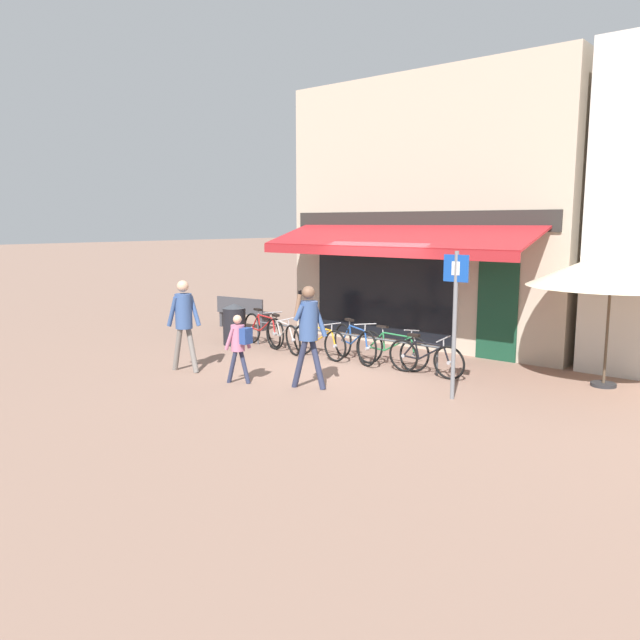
{
  "coord_description": "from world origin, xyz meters",
  "views": [
    {
      "loc": [
        7.62,
        -10.06,
        2.91
      ],
      "look_at": [
        -0.0,
        -0.9,
        1.05
      ],
      "focal_mm": 35.0,
      "sensor_mm": 36.0,
      "label": 1
    }
  ],
  "objects_px": {
    "bicycle_green": "(391,349)",
    "park_bench": "(243,312)",
    "bicycle_black": "(425,358)",
    "pedestrian_adult": "(308,325)",
    "bicycle_silver": "(283,335)",
    "pedestrian_child": "(239,341)",
    "pedestrian_second_adult": "(184,315)",
    "bicycle_blue": "(354,343)",
    "bicycle_orange": "(319,341)",
    "litter_bin": "(234,324)",
    "parking_sign": "(455,310)",
    "cafe_parasol": "(612,268)",
    "bicycle_red": "(263,330)"
  },
  "relations": [
    {
      "from": "bicycle_green",
      "to": "pedestrian_adult",
      "type": "bearing_deg",
      "value": -92.89
    },
    {
      "from": "bicycle_black",
      "to": "pedestrian_child",
      "type": "xyz_separation_m",
      "value": [
        -2.32,
        -2.67,
        0.44
      ]
    },
    {
      "from": "bicycle_blue",
      "to": "pedestrian_child",
      "type": "relative_size",
      "value": 1.29
    },
    {
      "from": "bicycle_orange",
      "to": "pedestrian_second_adult",
      "type": "height_order",
      "value": "pedestrian_second_adult"
    },
    {
      "from": "parking_sign",
      "to": "cafe_parasol",
      "type": "relative_size",
      "value": 0.86
    },
    {
      "from": "bicycle_blue",
      "to": "parking_sign",
      "type": "xyz_separation_m",
      "value": [
        2.96,
        -1.25,
        1.11
      ]
    },
    {
      "from": "bicycle_black",
      "to": "pedestrian_second_adult",
      "type": "bearing_deg",
      "value": -145.28
    },
    {
      "from": "bicycle_red",
      "to": "bicycle_orange",
      "type": "relative_size",
      "value": 1.01
    },
    {
      "from": "bicycle_silver",
      "to": "bicycle_orange",
      "type": "xyz_separation_m",
      "value": [
        1.05,
        0.02,
        -0.01
      ]
    },
    {
      "from": "bicycle_green",
      "to": "bicycle_blue",
      "type": "bearing_deg",
      "value": -174.34
    },
    {
      "from": "bicycle_green",
      "to": "pedestrian_second_adult",
      "type": "distance_m",
      "value": 4.2
    },
    {
      "from": "pedestrian_adult",
      "to": "cafe_parasol",
      "type": "height_order",
      "value": "cafe_parasol"
    },
    {
      "from": "bicycle_silver",
      "to": "bicycle_black",
      "type": "height_order",
      "value": "bicycle_silver"
    },
    {
      "from": "bicycle_blue",
      "to": "bicycle_black",
      "type": "distance_m",
      "value": 1.81
    },
    {
      "from": "bicycle_green",
      "to": "park_bench",
      "type": "bearing_deg",
      "value": 169.43
    },
    {
      "from": "bicycle_red",
      "to": "pedestrian_adult",
      "type": "relative_size",
      "value": 0.94
    },
    {
      "from": "bicycle_black",
      "to": "pedestrian_adult",
      "type": "bearing_deg",
      "value": -118.49
    },
    {
      "from": "bicycle_black",
      "to": "park_bench",
      "type": "relative_size",
      "value": 1.0
    },
    {
      "from": "bicycle_red",
      "to": "bicycle_green",
      "type": "relative_size",
      "value": 0.95
    },
    {
      "from": "bicycle_silver",
      "to": "pedestrian_second_adult",
      "type": "distance_m",
      "value": 2.75
    },
    {
      "from": "cafe_parasol",
      "to": "park_bench",
      "type": "xyz_separation_m",
      "value": [
        -9.58,
        0.16,
        -1.66
      ]
    },
    {
      "from": "pedestrian_child",
      "to": "parking_sign",
      "type": "xyz_separation_m",
      "value": [
        3.48,
        1.57,
        0.71
      ]
    },
    {
      "from": "bicycle_silver",
      "to": "pedestrian_child",
      "type": "xyz_separation_m",
      "value": [
        1.35,
        -2.59,
        0.42
      ]
    },
    {
      "from": "bicycle_green",
      "to": "cafe_parasol",
      "type": "relative_size",
      "value": 0.63
    },
    {
      "from": "bicycle_blue",
      "to": "pedestrian_child",
      "type": "xyz_separation_m",
      "value": [
        -0.52,
        -2.81,
        0.4
      ]
    },
    {
      "from": "park_bench",
      "to": "bicycle_silver",
      "type": "bearing_deg",
      "value": -35.12
    },
    {
      "from": "park_bench",
      "to": "bicycle_red",
      "type": "bearing_deg",
      "value": -39.92
    },
    {
      "from": "bicycle_green",
      "to": "parking_sign",
      "type": "relative_size",
      "value": 0.74
    },
    {
      "from": "bicycle_orange",
      "to": "pedestrian_adult",
      "type": "bearing_deg",
      "value": -45.63
    },
    {
      "from": "bicycle_orange",
      "to": "park_bench",
      "type": "bearing_deg",
      "value": 167.15
    },
    {
      "from": "bicycle_orange",
      "to": "litter_bin",
      "type": "xyz_separation_m",
      "value": [
        -2.52,
        -0.15,
        0.13
      ]
    },
    {
      "from": "pedestrian_second_adult",
      "to": "bicycle_orange",
      "type": "bearing_deg",
      "value": -107.45
    },
    {
      "from": "pedestrian_adult",
      "to": "bicycle_red",
      "type": "bearing_deg",
      "value": -35.58
    },
    {
      "from": "bicycle_green",
      "to": "bicycle_red",
      "type": "bearing_deg",
      "value": -175.98
    },
    {
      "from": "bicycle_orange",
      "to": "bicycle_green",
      "type": "relative_size",
      "value": 0.94
    },
    {
      "from": "bicycle_silver",
      "to": "bicycle_red",
      "type": "bearing_deg",
      "value": -170.54
    },
    {
      "from": "pedestrian_child",
      "to": "litter_bin",
      "type": "distance_m",
      "value": 3.76
    },
    {
      "from": "pedestrian_adult",
      "to": "park_bench",
      "type": "xyz_separation_m",
      "value": [
        -5.59,
        3.66,
        -0.68
      ]
    },
    {
      "from": "bicycle_green",
      "to": "bicycle_black",
      "type": "height_order",
      "value": "bicycle_green"
    },
    {
      "from": "bicycle_green",
      "to": "litter_bin",
      "type": "bearing_deg",
      "value": -172.13
    },
    {
      "from": "pedestrian_second_adult",
      "to": "parking_sign",
      "type": "relative_size",
      "value": 0.74
    },
    {
      "from": "pedestrian_adult",
      "to": "park_bench",
      "type": "distance_m",
      "value": 6.72
    },
    {
      "from": "bicycle_orange",
      "to": "pedestrian_second_adult",
      "type": "xyz_separation_m",
      "value": [
        -1.22,
        -2.66,
        0.75
      ]
    },
    {
      "from": "bicycle_silver",
      "to": "pedestrian_adult",
      "type": "relative_size",
      "value": 0.9
    },
    {
      "from": "bicycle_orange",
      "to": "bicycle_black",
      "type": "relative_size",
      "value": 1.03
    },
    {
      "from": "bicycle_blue",
      "to": "litter_bin",
      "type": "distance_m",
      "value": 3.37
    },
    {
      "from": "bicycle_blue",
      "to": "park_bench",
      "type": "relative_size",
      "value": 1.0
    },
    {
      "from": "bicycle_orange",
      "to": "cafe_parasol",
      "type": "bearing_deg",
      "value": 23.13
    },
    {
      "from": "litter_bin",
      "to": "cafe_parasol",
      "type": "xyz_separation_m",
      "value": [
        8.01,
        1.58,
        1.62
      ]
    },
    {
      "from": "park_bench",
      "to": "pedestrian_second_adult",
      "type": "bearing_deg",
      "value": -63.16
    }
  ]
}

